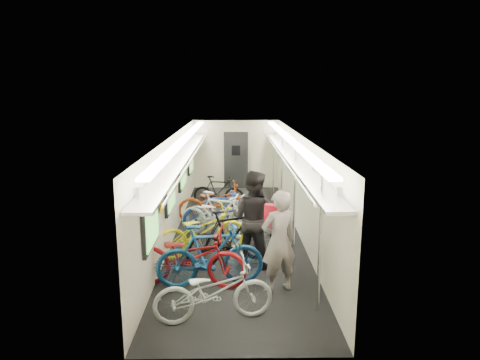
{
  "coord_description": "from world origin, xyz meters",
  "views": [
    {
      "loc": [
        -0.06,
        -9.98,
        3.44
      ],
      "look_at": [
        0.09,
        0.84,
        1.15
      ],
      "focal_mm": 32.0,
      "sensor_mm": 36.0,
      "label": 1
    }
  ],
  "objects_px": {
    "bicycle_0": "(214,291)",
    "passenger_near": "(279,241)",
    "bicycle_1": "(210,256)",
    "passenger_mid": "(253,218)",
    "backpack": "(272,215)"
  },
  "relations": [
    {
      "from": "bicycle_0",
      "to": "passenger_near",
      "type": "bearing_deg",
      "value": -58.09
    },
    {
      "from": "bicycle_1",
      "to": "passenger_mid",
      "type": "relative_size",
      "value": 1.0
    },
    {
      "from": "bicycle_1",
      "to": "backpack",
      "type": "relative_size",
      "value": 5.05
    },
    {
      "from": "passenger_near",
      "to": "backpack",
      "type": "xyz_separation_m",
      "value": [
        -0.1,
        0.3,
        0.38
      ]
    },
    {
      "from": "bicycle_1",
      "to": "bicycle_0",
      "type": "bearing_deg",
      "value": 177.25
    },
    {
      "from": "bicycle_0",
      "to": "backpack",
      "type": "distance_m",
      "value": 1.81
    },
    {
      "from": "bicycle_0",
      "to": "bicycle_1",
      "type": "height_order",
      "value": "bicycle_1"
    },
    {
      "from": "passenger_mid",
      "to": "backpack",
      "type": "distance_m",
      "value": 0.95
    },
    {
      "from": "bicycle_0",
      "to": "backpack",
      "type": "xyz_separation_m",
      "value": [
        0.98,
        1.29,
        0.8
      ]
    },
    {
      "from": "passenger_near",
      "to": "passenger_mid",
      "type": "height_order",
      "value": "passenger_mid"
    },
    {
      "from": "passenger_mid",
      "to": "backpack",
      "type": "relative_size",
      "value": 5.04
    },
    {
      "from": "passenger_mid",
      "to": "bicycle_1",
      "type": "bearing_deg",
      "value": 76.93
    },
    {
      "from": "passenger_mid",
      "to": "backpack",
      "type": "xyz_separation_m",
      "value": [
        0.3,
        -0.85,
        0.32
      ]
    },
    {
      "from": "passenger_near",
      "to": "passenger_mid",
      "type": "bearing_deg",
      "value": -91.96
    },
    {
      "from": "bicycle_0",
      "to": "bicycle_1",
      "type": "bearing_deg",
      "value": -5.08
    }
  ]
}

